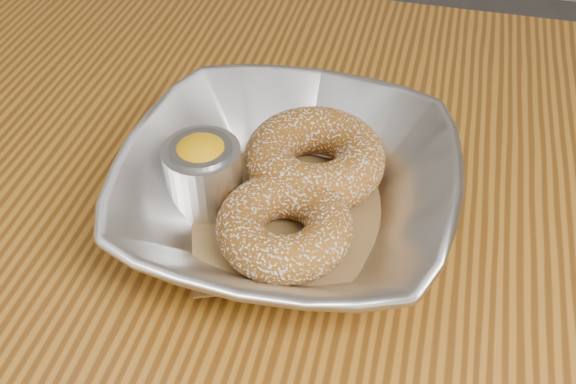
% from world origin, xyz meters
% --- Properties ---
extents(table, '(1.20, 0.80, 0.75)m').
position_xyz_m(table, '(0.00, 0.00, 0.65)').
color(table, brown).
rests_on(table, ground_plane).
extents(serving_bowl, '(0.24, 0.24, 0.06)m').
position_xyz_m(serving_bowl, '(0.08, 0.03, 0.78)').
color(serving_bowl, silver).
rests_on(serving_bowl, table).
extents(parchment, '(0.19, 0.19, 0.00)m').
position_xyz_m(parchment, '(0.08, 0.03, 0.76)').
color(parchment, brown).
rests_on(parchment, table).
extents(donut_back, '(0.14, 0.14, 0.04)m').
position_xyz_m(donut_back, '(0.09, 0.08, 0.78)').
color(donut_back, brown).
rests_on(donut_back, parchment).
extents(donut_front, '(0.10, 0.10, 0.03)m').
position_xyz_m(donut_front, '(0.08, 0.00, 0.78)').
color(donut_front, brown).
rests_on(donut_front, parchment).
extents(ramekin, '(0.06, 0.06, 0.06)m').
position_xyz_m(ramekin, '(0.01, 0.03, 0.79)').
color(ramekin, silver).
rests_on(ramekin, table).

